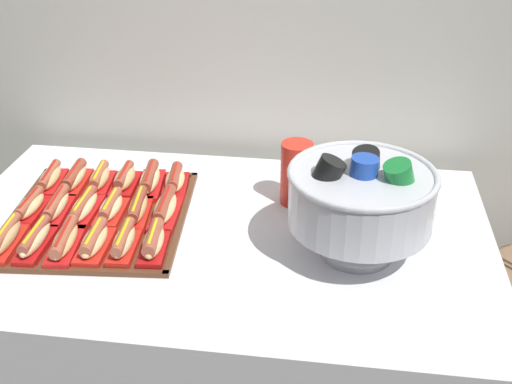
{
  "coord_description": "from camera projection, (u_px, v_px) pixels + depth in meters",
  "views": [
    {
      "loc": [
        0.3,
        -1.4,
        1.69
      ],
      "look_at": [
        0.1,
        0.05,
        0.88
      ],
      "focal_mm": 44.51,
      "sensor_mm": 36.0,
      "label": 1
    }
  ],
  "objects": [
    {
      "name": "serving_tray",
      "position": [
        99.0,
        217.0,
        1.75
      ],
      "size": [
        0.52,
        0.56,
        0.01
      ],
      "color": "#56331E",
      "rests_on": "buffet_table"
    },
    {
      "name": "hot_dog_14",
      "position": [
        100.0,
        179.0,
        1.88
      ],
      "size": [
        0.08,
        0.16,
        0.06
      ],
      "color": "red",
      "rests_on": "serving_tray"
    },
    {
      "name": "hot_dog_3",
      "position": [
        94.0,
        242.0,
        1.59
      ],
      "size": [
        0.08,
        0.17,
        0.06
      ],
      "color": "red",
      "rests_on": "serving_tray"
    },
    {
      "name": "hot_dog_7",
      "position": [
        57.0,
        206.0,
        1.74
      ],
      "size": [
        0.07,
        0.18,
        0.06
      ],
      "color": "red",
      "rests_on": "serving_tray"
    },
    {
      "name": "hot_dog_13",
      "position": [
        75.0,
        178.0,
        1.88
      ],
      "size": [
        0.07,
        0.18,
        0.06
      ],
      "color": "red",
      "rests_on": "serving_tray"
    },
    {
      "name": "hot_dog_6",
      "position": [
        30.0,
        207.0,
        1.74
      ],
      "size": [
        0.07,
        0.16,
        0.06
      ],
      "color": "#B21414",
      "rests_on": "serving_tray"
    },
    {
      "name": "hot_dog_15",
      "position": [
        125.0,
        179.0,
        1.87
      ],
      "size": [
        0.08,
        0.16,
        0.06
      ],
      "color": "#B21414",
      "rests_on": "serving_tray"
    },
    {
      "name": "hot_dog_1",
      "position": [
        35.0,
        240.0,
        1.59
      ],
      "size": [
        0.06,
        0.18,
        0.06
      ],
      "color": "#B21414",
      "rests_on": "serving_tray"
    },
    {
      "name": "hot_dog_5",
      "position": [
        154.0,
        242.0,
        1.58
      ],
      "size": [
        0.08,
        0.16,
        0.06
      ],
      "color": "#B21414",
      "rests_on": "serving_tray"
    },
    {
      "name": "hot_dog_2",
      "position": [
        65.0,
        241.0,
        1.59
      ],
      "size": [
        0.09,
        0.19,
        0.06
      ],
      "color": "red",
      "rests_on": "serving_tray"
    },
    {
      "name": "hot_dog_4",
      "position": [
        124.0,
        242.0,
        1.58
      ],
      "size": [
        0.07,
        0.16,
        0.06
      ],
      "color": "red",
      "rests_on": "serving_tray"
    },
    {
      "name": "hot_dog_16",
      "position": [
        150.0,
        180.0,
        1.87
      ],
      "size": [
        0.09,
        0.19,
        0.06
      ],
      "color": "red",
      "rests_on": "serving_tray"
    },
    {
      "name": "hot_dog_0",
      "position": [
        6.0,
        238.0,
        1.6
      ],
      "size": [
        0.07,
        0.18,
        0.06
      ],
      "color": "red",
      "rests_on": "serving_tray"
    },
    {
      "name": "hot_dog_8",
      "position": [
        84.0,
        208.0,
        1.73
      ],
      "size": [
        0.07,
        0.19,
        0.06
      ],
      "color": "red",
      "rests_on": "serving_tray"
    },
    {
      "name": "cup_stack",
      "position": [
        296.0,
        173.0,
        1.78
      ],
      "size": [
        0.09,
        0.09,
        0.18
      ],
      "color": "red",
      "rests_on": "buffet_table"
    },
    {
      "name": "hot_dog_17",
      "position": [
        175.0,
        181.0,
        1.87
      ],
      "size": [
        0.09,
        0.16,
        0.06
      ],
      "color": "#B21414",
      "rests_on": "serving_tray"
    },
    {
      "name": "donut",
      "position": [
        387.0,
        186.0,
        1.88
      ],
      "size": [
        0.14,
        0.14,
        0.04
      ],
      "color": "silver",
      "rests_on": "buffet_table"
    },
    {
      "name": "punch_bowl",
      "position": [
        361.0,
        197.0,
        1.52
      ],
      "size": [
        0.36,
        0.36,
        0.28
      ],
      "color": "silver",
      "rests_on": "buffet_table"
    },
    {
      "name": "hot_dog_9",
      "position": [
        111.0,
        208.0,
        1.73
      ],
      "size": [
        0.08,
        0.16,
        0.06
      ],
      "color": "red",
      "rests_on": "serving_tray"
    },
    {
      "name": "hot_dog_11",
      "position": [
        165.0,
        209.0,
        1.72
      ],
      "size": [
        0.08,
        0.18,
        0.07
      ],
      "color": "red",
      "rests_on": "serving_tray"
    },
    {
      "name": "hot_dog_12",
      "position": [
        50.0,
        179.0,
        1.89
      ],
      "size": [
        0.08,
        0.17,
        0.06
      ],
      "color": "red",
      "rests_on": "serving_tray"
    },
    {
      "name": "buffet_table",
      "position": [
        220.0,
        336.0,
        1.87
      ],
      "size": [
        1.46,
        0.91,
        0.78
      ],
      "color": "silver",
      "rests_on": "ground_plane"
    },
    {
      "name": "hot_dog_10",
      "position": [
        138.0,
        208.0,
        1.73
      ],
      "size": [
        0.08,
        0.18,
        0.06
      ],
      "color": "red",
      "rests_on": "serving_tray"
    }
  ]
}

